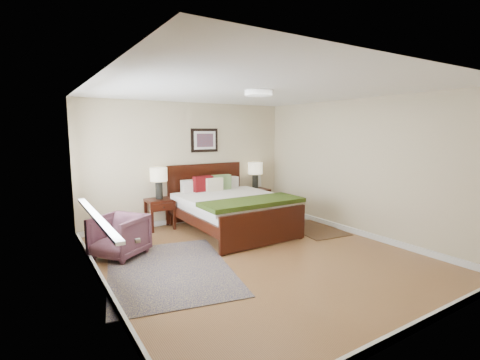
{
  "coord_description": "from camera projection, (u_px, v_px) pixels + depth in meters",
  "views": [
    {
      "loc": [
        -2.97,
        -4.21,
        1.91
      ],
      "look_at": [
        0.29,
        0.96,
        1.05
      ],
      "focal_mm": 26.0,
      "sensor_mm": 36.0,
      "label": 1
    }
  ],
  "objects": [
    {
      "name": "nightstand_left",
      "position": [
        160.0,
        205.0,
        6.78
      ],
      "size": [
        0.5,
        0.45,
        0.6
      ],
      "color": "#380F08",
      "rests_on": "ground"
    },
    {
      "name": "right_wall",
      "position": [
        358.0,
        167.0,
        6.38
      ],
      "size": [
        0.04,
        5.0,
        2.5
      ],
      "primitive_type": "cube",
      "color": "#C5B68F",
      "rests_on": "ground"
    },
    {
      "name": "wall_art",
      "position": [
        205.0,
        140.0,
        7.38
      ],
      "size": [
        0.62,
        0.05,
        0.5
      ],
      "color": "black",
      "rests_on": "back_wall"
    },
    {
      "name": "lamp_right",
      "position": [
        255.0,
        171.0,
        7.93
      ],
      "size": [
        0.33,
        0.33,
        0.61
      ],
      "color": "black",
      "rests_on": "nightstand_right"
    },
    {
      "name": "floor",
      "position": [
        257.0,
        256.0,
        5.36
      ],
      "size": [
        5.0,
        5.0,
        0.0
      ],
      "primitive_type": "plane",
      "color": "olive",
      "rests_on": "ground"
    },
    {
      "name": "front_wall",
      "position": [
        420.0,
        206.0,
        3.1
      ],
      "size": [
        4.5,
        0.04,
        2.5
      ],
      "primitive_type": "cube",
      "color": "#C5B68F",
      "rests_on": "ground"
    },
    {
      "name": "nightstand_right",
      "position": [
        255.0,
        199.0,
        8.01
      ],
      "size": [
        0.59,
        0.45,
        0.59
      ],
      "color": "#380F08",
      "rests_on": "ground"
    },
    {
      "name": "left_wall",
      "position": [
        98.0,
        189.0,
        4.0
      ],
      "size": [
        0.04,
        5.0,
        2.5
      ],
      "primitive_type": "cube",
      "color": "#C5B68F",
      "rests_on": "ground"
    },
    {
      "name": "door",
      "position": [
        148.0,
        246.0,
        2.57
      ],
      "size": [
        0.06,
        1.0,
        2.18
      ],
      "color": "silver",
      "rests_on": "ground"
    },
    {
      "name": "ceiling",
      "position": [
        259.0,
        90.0,
        5.01
      ],
      "size": [
        4.5,
        5.0,
        0.02
      ],
      "primitive_type": "cube",
      "color": "white",
      "rests_on": "back_wall"
    },
    {
      "name": "ceil_fixture",
      "position": [
        259.0,
        93.0,
        5.02
      ],
      "size": [
        0.44,
        0.44,
        0.08
      ],
      "color": "white",
      "rests_on": "ceiling"
    },
    {
      "name": "window",
      "position": [
        92.0,
        172.0,
        4.6
      ],
      "size": [
        0.11,
        2.72,
        1.32
      ],
      "color": "silver",
      "rests_on": "left_wall"
    },
    {
      "name": "rug_navy",
      "position": [
        315.0,
        229.0,
        6.82
      ],
      "size": [
        1.0,
        1.35,
        0.01
      ],
      "primitive_type": "cube",
      "rotation": [
        0.0,
        0.0,
        -0.14
      ],
      "color": "black",
      "rests_on": "ground"
    },
    {
      "name": "back_wall",
      "position": [
        189.0,
        163.0,
        7.28
      ],
      "size": [
        4.5,
        0.04,
        2.5
      ],
      "primitive_type": "cube",
      "color": "#C5B68F",
      "rests_on": "ground"
    },
    {
      "name": "rug_persian",
      "position": [
        170.0,
        270.0,
        4.81
      ],
      "size": [
        2.07,
        2.58,
        0.01
      ],
      "primitive_type": "cube",
      "rotation": [
        0.0,
        0.0,
        -0.21
      ],
      "color": "#0F0B3A",
      "rests_on": "ground"
    },
    {
      "name": "bed",
      "position": [
        230.0,
        203.0,
        6.64
      ],
      "size": [
        1.83,
        2.23,
        1.2
      ],
      "color": "#380F08",
      "rests_on": "ground"
    },
    {
      "name": "armchair",
      "position": [
        119.0,
        236.0,
        5.3
      ],
      "size": [
        0.98,
        0.97,
        0.65
      ],
      "primitive_type": "imported",
      "rotation": [
        0.0,
        0.0,
        -0.95
      ],
      "color": "brown",
      "rests_on": "ground"
    },
    {
      "name": "lamp_left",
      "position": [
        159.0,
        177.0,
        6.72
      ],
      "size": [
        0.33,
        0.33,
        0.61
      ],
      "color": "black",
      "rests_on": "nightstand_left"
    }
  ]
}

